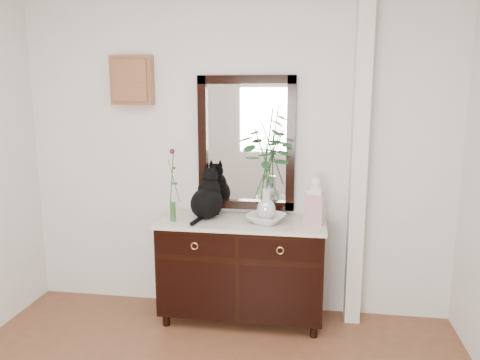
% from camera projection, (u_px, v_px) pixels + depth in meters
% --- Properties ---
extents(wall_back, '(3.60, 0.04, 2.70)m').
position_uv_depth(wall_back, '(235.00, 154.00, 3.88)').
color(wall_back, silver).
rests_on(wall_back, ground).
extents(pilaster, '(0.12, 0.20, 2.70)m').
position_uv_depth(pilaster, '(359.00, 158.00, 3.66)').
color(pilaster, silver).
rests_on(pilaster, ground).
extents(sideboard, '(1.33, 0.52, 0.82)m').
position_uv_depth(sideboard, '(242.00, 265.00, 3.79)').
color(sideboard, black).
rests_on(sideboard, ground).
extents(wall_mirror, '(0.80, 0.06, 1.10)m').
position_uv_depth(wall_mirror, '(246.00, 144.00, 3.84)').
color(wall_mirror, black).
rests_on(wall_mirror, wall_back).
extents(key_cabinet, '(0.35, 0.10, 0.40)m').
position_uv_depth(key_cabinet, '(132.00, 80.00, 3.86)').
color(key_cabinet, brown).
rests_on(key_cabinet, wall_back).
extents(cat, '(0.34, 0.39, 0.41)m').
position_uv_depth(cat, '(207.00, 193.00, 3.78)').
color(cat, black).
rests_on(cat, sideboard).
extents(lotus_bowl, '(0.37, 0.37, 0.07)m').
position_uv_depth(lotus_bowl, '(266.00, 219.00, 3.65)').
color(lotus_bowl, silver).
rests_on(lotus_bowl, sideboard).
extents(vase_branches, '(0.53, 0.53, 0.88)m').
position_uv_depth(vase_branches, '(267.00, 165.00, 3.57)').
color(vase_branches, silver).
rests_on(vase_branches, lotus_bowl).
extents(bud_vase_rose, '(0.09, 0.09, 0.59)m').
position_uv_depth(bud_vase_rose, '(172.00, 185.00, 3.66)').
color(bud_vase_rose, '#2F5E2B').
rests_on(bud_vase_rose, sideboard).
extents(ginger_jar, '(0.17, 0.17, 0.38)m').
position_uv_depth(ginger_jar, '(315.00, 200.00, 3.60)').
color(ginger_jar, white).
rests_on(ginger_jar, sideboard).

